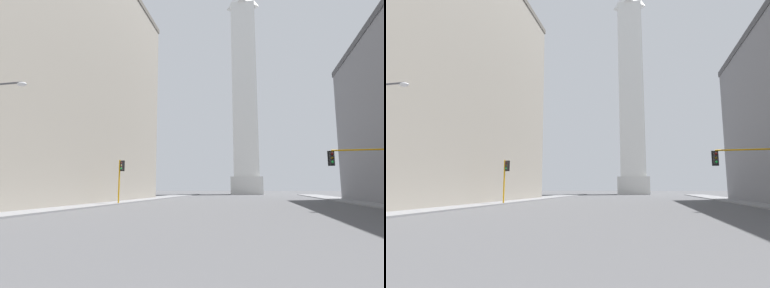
% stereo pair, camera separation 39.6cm
% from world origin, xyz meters
% --- Properties ---
extents(sidewalk_left, '(5.00, 109.92, 0.15)m').
position_xyz_m(sidewalk_left, '(-16.30, 32.98, 0.07)').
color(sidewalk_left, slate).
rests_on(sidewalk_left, ground_plane).
extents(obelisk, '(9.26, 9.26, 68.77)m').
position_xyz_m(obelisk, '(0.00, 91.60, 33.08)').
color(obelisk, silver).
rests_on(obelisk, ground_plane).
extents(traffic_light_mid_left, '(0.77, 0.50, 5.38)m').
position_xyz_m(traffic_light_mid_left, '(-14.00, 33.47, 3.55)').
color(traffic_light_mid_left, orange).
rests_on(traffic_light_mid_left, ground_plane).
extents(traffic_light_mid_right, '(5.88, 0.50, 5.31)m').
position_xyz_m(traffic_light_mid_right, '(12.18, 26.90, 4.08)').
color(traffic_light_mid_right, orange).
rests_on(traffic_light_mid_right, ground_plane).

